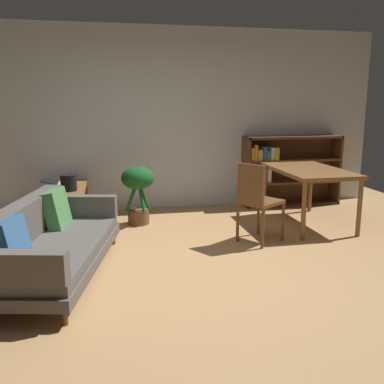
% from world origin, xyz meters
% --- Properties ---
extents(ground_plane, '(8.16, 8.16, 0.00)m').
position_xyz_m(ground_plane, '(0.00, 0.00, 0.00)').
color(ground_plane, tan).
extents(back_wall_panel, '(6.80, 0.10, 2.70)m').
position_xyz_m(back_wall_panel, '(0.00, 2.70, 1.35)').
color(back_wall_panel, silver).
rests_on(back_wall_panel, ground_plane).
extents(fabric_couch, '(1.22, 2.12, 0.72)m').
position_xyz_m(fabric_couch, '(-1.40, 0.22, 0.33)').
color(fabric_couch, brown).
rests_on(fabric_couch, ground_plane).
extents(media_console, '(0.45, 1.17, 0.52)m').
position_xyz_m(media_console, '(-1.33, 1.91, 0.26)').
color(media_console, brown).
rests_on(media_console, ground_plane).
extents(open_laptop, '(0.45, 0.33, 0.08)m').
position_xyz_m(open_laptop, '(-1.44, 2.15, 0.54)').
color(open_laptop, silver).
rests_on(open_laptop, media_console).
extents(desk_speaker, '(0.20, 0.20, 0.20)m').
position_xyz_m(desk_speaker, '(-1.30, 1.66, 0.62)').
color(desk_speaker, black).
rests_on(desk_speaker, media_console).
extents(potted_floor_plant, '(0.44, 0.44, 0.80)m').
position_xyz_m(potted_floor_plant, '(-0.42, 1.81, 0.51)').
color(potted_floor_plant, brown).
rests_on(potted_floor_plant, ground_plane).
extents(dining_table, '(0.83, 1.37, 0.75)m').
position_xyz_m(dining_table, '(1.79, 1.35, 0.68)').
color(dining_table, brown).
rests_on(dining_table, ground_plane).
extents(dining_chair_near, '(0.58, 0.57, 0.94)m').
position_xyz_m(dining_chair_near, '(0.85, 0.74, 0.53)').
color(dining_chair_near, brown).
rests_on(dining_chair_near, ground_plane).
extents(bookshelf, '(1.55, 0.36, 1.09)m').
position_xyz_m(bookshelf, '(1.93, 2.50, 0.55)').
color(bookshelf, '#56351E').
rests_on(bookshelf, ground_plane).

